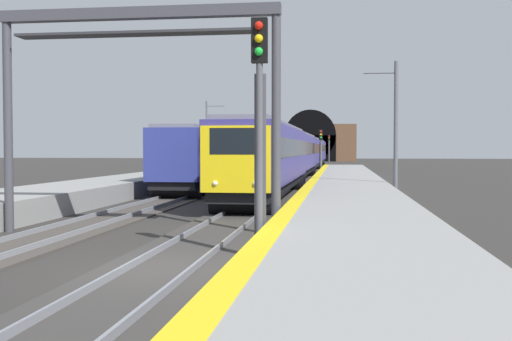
% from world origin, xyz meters
% --- Properties ---
extents(ground_plane, '(320.00, 320.00, 0.00)m').
position_xyz_m(ground_plane, '(0.00, 0.00, 0.00)').
color(ground_plane, '#302D2B').
extents(platform_right, '(112.00, 4.20, 0.92)m').
position_xyz_m(platform_right, '(0.00, -4.19, 0.46)').
color(platform_right, gray).
rests_on(platform_right, ground_plane).
extents(platform_right_edge_strip, '(112.00, 0.50, 0.01)m').
position_xyz_m(platform_right_edge_strip, '(0.00, -2.34, 0.92)').
color(platform_right_edge_strip, yellow).
rests_on(platform_right_edge_strip, platform_right).
extents(track_main_line, '(160.00, 2.94, 0.21)m').
position_xyz_m(track_main_line, '(0.00, 0.00, 0.04)').
color(track_main_line, '#383533').
rests_on(track_main_line, ground_plane).
extents(train_main_approaching, '(81.10, 2.97, 3.98)m').
position_xyz_m(train_main_approaching, '(50.33, 0.00, 2.28)').
color(train_main_approaching, navy).
rests_on(train_main_approaching, ground_plane).
extents(train_adjacent_platform, '(59.77, 2.99, 4.85)m').
position_xyz_m(train_adjacent_platform, '(47.47, 4.82, 2.27)').
color(train_adjacent_platform, navy).
rests_on(train_adjacent_platform, ground_plane).
extents(railway_signal_near, '(0.39, 0.38, 5.74)m').
position_xyz_m(railway_signal_near, '(1.48, -1.91, 3.44)').
color(railway_signal_near, '#4C4C54').
rests_on(railway_signal_near, ground_plane).
extents(railway_signal_mid, '(0.39, 0.38, 4.60)m').
position_xyz_m(railway_signal_mid, '(49.61, -1.91, 2.81)').
color(railway_signal_mid, '#4C4C54').
rests_on(railway_signal_mid, ground_plane).
extents(railway_signal_far, '(0.39, 0.38, 5.10)m').
position_xyz_m(railway_signal_far, '(97.32, -1.91, 2.99)').
color(railway_signal_far, '#4C4C54').
rests_on(railway_signal_far, ground_plane).
extents(overhead_signal_gantry, '(0.70, 8.88, 7.02)m').
position_xyz_m(overhead_signal_gantry, '(5.51, 2.41, 5.33)').
color(overhead_signal_gantry, '#3F3F47').
rests_on(overhead_signal_gantry, ground_plane).
extents(tunnel_portal, '(2.27, 19.40, 10.98)m').
position_xyz_m(tunnel_portal, '(119.66, 2.41, 4.00)').
color(tunnel_portal, brown).
rests_on(tunnel_portal, ground_plane).
extents(catenary_mast_near, '(0.22, 1.80, 7.22)m').
position_xyz_m(catenary_mast_near, '(20.00, -6.66, 3.70)').
color(catenary_mast_near, '#595B60').
rests_on(catenary_mast_near, ground_plane).
extents(catenary_mast_far, '(0.22, 2.18, 8.22)m').
position_xyz_m(catenary_mast_far, '(57.50, 11.47, 4.22)').
color(catenary_mast_far, '#595B60').
rests_on(catenary_mast_far, ground_plane).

